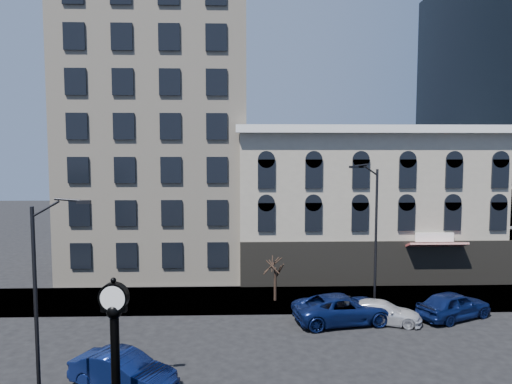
{
  "coord_description": "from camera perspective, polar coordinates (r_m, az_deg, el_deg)",
  "views": [
    {
      "loc": [
        1.15,
        -23.48,
        10.24
      ],
      "look_at": [
        2.0,
        4.0,
        8.0
      ],
      "focal_mm": 32.0,
      "sensor_mm": 36.0,
      "label": 1
    }
  ],
  "objects": [
    {
      "name": "ground",
      "position": [
        25.64,
        -4.43,
        -18.89
      ],
      "size": [
        160.0,
        160.0,
        0.0
      ],
      "primitive_type": "plane",
      "color": "black",
      "rests_on": "ground"
    },
    {
      "name": "sidewalk_far",
      "position": [
        33.11,
        -3.78,
        -13.26
      ],
      "size": [
        160.0,
        6.0,
        0.12
      ],
      "primitive_type": "cube",
      "color": "gray",
      "rests_on": "ground"
    },
    {
      "name": "cream_tower",
      "position": [
        43.94,
        -11.74,
        16.49
      ],
      "size": [
        15.9,
        15.4,
        42.5
      ],
      "color": "beige",
      "rests_on": "ground"
    },
    {
      "name": "victorian_row",
      "position": [
        41.06,
        13.57,
        -1.41
      ],
      "size": [
        22.6,
        11.19,
        12.5
      ],
      "color": "#A89E8A",
      "rests_on": "ground"
    },
    {
      "name": "street_clock",
      "position": [
        19.73,
        -17.2,
        -18.48
      ],
      "size": [
        1.22,
        1.22,
        5.38
      ],
      "rotation": [
        0.0,
        0.0,
        -0.08
      ],
      "color": "black",
      "rests_on": "sidewalk_near"
    },
    {
      "name": "street_lamp_near",
      "position": [
        19.38,
        -24.26,
        -6.47
      ],
      "size": [
        2.23,
        0.51,
        8.64
      ],
      "rotation": [
        0.0,
        0.0,
        0.11
      ],
      "color": "black",
      "rests_on": "sidewalk_near"
    },
    {
      "name": "street_lamp_far",
      "position": [
        30.71,
        13.83,
        -0.67
      ],
      "size": [
        2.38,
        1.2,
        9.72
      ],
      "rotation": [
        0.0,
        0.0,
        3.54
      ],
      "color": "black",
      "rests_on": "sidewalk_far"
    },
    {
      "name": "bare_tree_far",
      "position": [
        31.97,
        2.42,
        -8.63
      ],
      "size": [
        2.15,
        2.15,
        3.69
      ],
      "color": "#302118",
      "rests_on": "sidewalk_far"
    },
    {
      "name": "car_near_b",
      "position": [
        22.25,
        -16.32,
        -20.65
      ],
      "size": [
        5.09,
        3.53,
        1.59
      ],
      "primitive_type": "imported",
      "rotation": [
        0.0,
        0.0,
        1.15
      ],
      "color": "#0C194C",
      "rests_on": "ground"
    },
    {
      "name": "car_far_a",
      "position": [
        29.25,
        10.85,
        -14.14
      ],
      "size": [
        6.56,
        3.84,
        1.71
      ],
      "primitive_type": "imported",
      "rotation": [
        0.0,
        0.0,
        1.74
      ],
      "color": "#0C194C",
      "rests_on": "ground"
    },
    {
      "name": "car_far_b",
      "position": [
        29.81,
        15.53,
        -14.25
      ],
      "size": [
        4.93,
        3.04,
        1.33
      ],
      "primitive_type": "imported",
      "rotation": [
        0.0,
        0.0,
        1.3
      ],
      "color": "silver",
      "rests_on": "ground"
    },
    {
      "name": "car_far_c",
      "position": [
        31.9,
        23.46,
        -12.84
      ],
      "size": [
        5.44,
        3.97,
        1.72
      ],
      "primitive_type": "imported",
      "rotation": [
        0.0,
        0.0,
        2.0
      ],
      "color": "#0C194C",
      "rests_on": "ground"
    }
  ]
}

